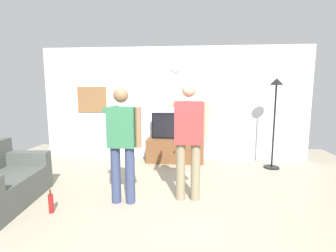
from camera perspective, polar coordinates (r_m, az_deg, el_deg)
ground_plane at (r=3.43m, az=-2.15°, el=-20.62°), size 8.40×8.40×0.00m
back_wall at (r=5.95m, az=1.23°, el=5.21°), size 6.40×0.10×2.70m
tv_stand at (r=5.76m, az=1.64°, el=-5.74°), size 1.31×0.49×0.55m
television at (r=5.69m, az=1.69°, el=0.02°), size 1.09×0.07×0.61m
wall_clock at (r=5.92m, az=1.88°, el=14.08°), size 0.31×0.03×0.31m
framed_picture at (r=6.35m, az=-17.32°, el=5.93°), size 0.73×0.04×0.62m
floor_lamp at (r=5.60m, az=23.79°, el=4.59°), size 0.32×0.32×1.92m
person_standing_nearer_lamp at (r=3.60m, az=-10.64°, el=-3.08°), size 0.57×0.78×1.70m
person_standing_nearer_couch at (r=3.64m, az=4.78°, el=-2.03°), size 0.59×0.78×1.77m
beverage_bottle at (r=3.83m, az=-25.68°, el=-15.95°), size 0.07×0.07×0.33m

